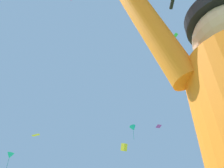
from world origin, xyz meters
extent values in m
cylinder|color=black|center=(0.30, -0.14, 1.59)|extent=(0.28, 0.28, 0.05)
cylinder|color=orange|center=(0.04, -0.10, 1.61)|extent=(0.29, 0.14, 0.62)
cone|color=#19B2AD|center=(7.61, 29.01, 15.73)|extent=(1.45, 1.40, 0.97)
cylinder|color=#117C79|center=(7.61, 29.01, 14.68)|extent=(0.04, 0.04, 1.36)
pyramid|color=purple|center=(11.63, 29.07, 16.42)|extent=(1.02, 0.99, 0.39)
pyramid|color=yellow|center=(-2.96, 13.41, 7.00)|extent=(0.63, 0.64, 0.21)
cube|color=yellow|center=(6.51, 30.82, 13.46)|extent=(1.02, 1.23, 1.30)
pyramid|color=green|center=(9.45, 14.78, 20.46)|extent=(0.57, 0.54, 0.26)
cone|color=#19B2AD|center=(-7.83, 26.21, 9.83)|extent=(1.11, 1.09, 0.69)
cylinder|color=#117C79|center=(-7.83, 26.21, 8.97)|extent=(0.03, 0.03, 1.12)
camera|label=1|loc=(-0.16, -0.58, 0.93)|focal=35.88mm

